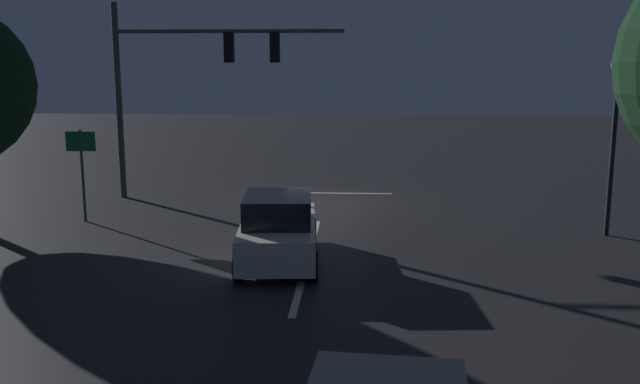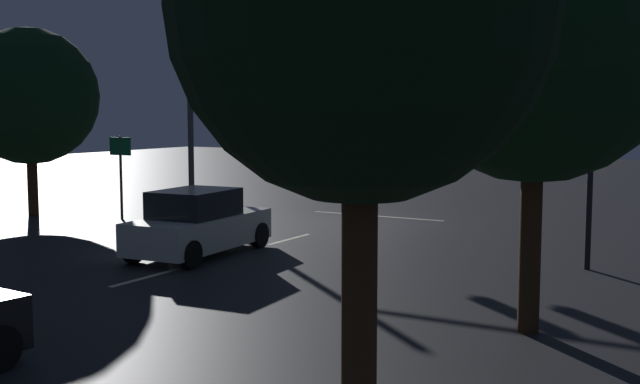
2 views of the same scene
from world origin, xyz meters
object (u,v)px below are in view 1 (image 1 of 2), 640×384
(car_approaching, at_px, (278,230))
(street_lamp_left_kerb, at_px, (616,112))
(traffic_signal_assembly, at_px, (189,68))
(route_sign, at_px, (81,156))

(car_approaching, xyz_separation_m, street_lamp_left_kerb, (-9.01, -3.10, 2.71))
(car_approaching, bearing_deg, traffic_signal_assembly, -62.71)
(traffic_signal_assembly, bearing_deg, car_approaching, 117.29)
(car_approaching, bearing_deg, route_sign, -31.38)
(traffic_signal_assembly, height_order, route_sign, traffic_signal_assembly)
(street_lamp_left_kerb, bearing_deg, route_sign, -3.16)
(traffic_signal_assembly, relative_size, street_lamp_left_kerb, 1.62)
(traffic_signal_assembly, height_order, car_approaching, traffic_signal_assembly)
(car_approaching, height_order, street_lamp_left_kerb, street_lamp_left_kerb)
(traffic_signal_assembly, distance_m, car_approaching, 9.61)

